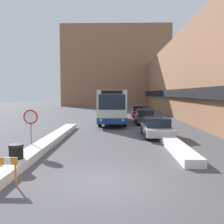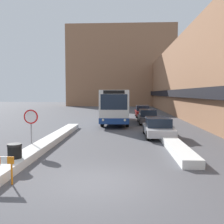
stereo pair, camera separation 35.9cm
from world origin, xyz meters
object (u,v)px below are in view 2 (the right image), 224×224
(city_bus, at_px, (116,105))
(parked_car_back, at_px, (142,111))
(parked_car_front, at_px, (158,127))
(stop_sign, at_px, (31,121))
(trash_bin, at_px, (15,155))
(parked_car_middle, at_px, (147,116))

(city_bus, height_order, parked_car_back, city_bus)
(parked_car_front, bearing_deg, stop_sign, -148.64)
(stop_sign, bearing_deg, city_bus, 72.21)
(parked_car_back, relative_size, trash_bin, 4.69)
(stop_sign, bearing_deg, trash_bin, -81.87)
(stop_sign, distance_m, trash_bin, 3.21)
(parked_car_front, bearing_deg, city_bus, 111.06)
(parked_car_middle, bearing_deg, parked_car_front, -90.00)
(parked_car_back, bearing_deg, parked_car_middle, -90.00)
(city_bus, distance_m, parked_car_back, 7.32)
(parked_car_back, bearing_deg, stop_sign, -110.75)
(parked_car_middle, xyz_separation_m, parked_car_back, (0.00, 6.93, 0.04))
(stop_sign, bearing_deg, parked_car_back, 69.25)
(city_bus, relative_size, parked_car_middle, 2.25)
(parked_car_back, height_order, stop_sign, stop_sign)
(city_bus, bearing_deg, parked_car_back, 63.78)
(parked_car_middle, xyz_separation_m, trash_bin, (-6.87, -15.31, -0.22))
(parked_car_front, relative_size, parked_car_middle, 0.92)
(city_bus, xyz_separation_m, parked_car_front, (3.20, -8.31, -1.12))
(parked_car_back, xyz_separation_m, trash_bin, (-6.87, -22.25, -0.27))
(trash_bin, bearing_deg, city_bus, 76.90)
(trash_bin, bearing_deg, parked_car_back, 72.85)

